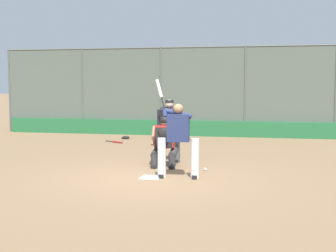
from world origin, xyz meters
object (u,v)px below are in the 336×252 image
(spare_bat_near_backstop, at_px, (116,142))
(umpire_home, at_px, (169,129))
(catcher_behind_plate, at_px, (164,141))
(baseball_loose, at_px, (205,169))
(batter_at_plate, at_px, (178,138))
(fielding_glove_on_dirt, at_px, (125,137))

(spare_bat_near_backstop, bearing_deg, umpire_home, -26.29)
(catcher_behind_plate, distance_m, baseball_loose, 1.25)
(batter_at_plate, bearing_deg, fielding_glove_on_dirt, -68.25)
(spare_bat_near_backstop, bearing_deg, batter_at_plate, -32.42)
(batter_at_plate, bearing_deg, spare_bat_near_backstop, -63.81)
(umpire_home, bearing_deg, batter_at_plate, 109.26)
(umpire_home, xyz_separation_m, fielding_glove_on_dirt, (2.65, -4.78, -0.82))
(fielding_glove_on_dirt, xyz_separation_m, baseball_loose, (-3.73, 5.79, -0.02))
(batter_at_plate, relative_size, spare_bat_near_backstop, 2.93)
(catcher_behind_plate, bearing_deg, umpire_home, -90.78)
(catcher_behind_plate, xyz_separation_m, baseball_loose, (-1.05, 0.28, -0.62))
(batter_at_plate, height_order, umpire_home, batter_at_plate)
(umpire_home, relative_size, spare_bat_near_backstop, 2.24)
(umpire_home, height_order, fielding_glove_on_dirt, umpire_home)
(umpire_home, xyz_separation_m, spare_bat_near_backstop, (2.63, -3.58, -0.85))
(catcher_behind_plate, xyz_separation_m, fielding_glove_on_dirt, (2.68, -5.51, -0.61))
(baseball_loose, bearing_deg, batter_at_plate, 63.12)
(umpire_home, distance_m, baseball_loose, 1.70)
(catcher_behind_plate, distance_m, spare_bat_near_backstop, 5.10)
(batter_at_plate, height_order, catcher_behind_plate, batter_at_plate)
(umpire_home, relative_size, baseball_loose, 22.15)
(baseball_loose, bearing_deg, spare_bat_near_backstop, -51.16)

